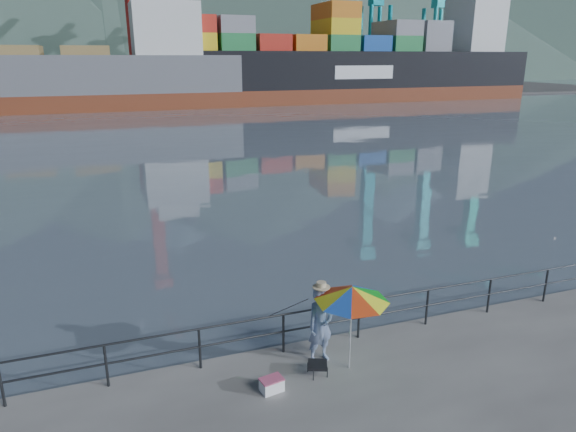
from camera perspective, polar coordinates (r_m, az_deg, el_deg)
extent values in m
cube|color=slate|center=(138.73, -19.06, 13.57)|extent=(500.00, 280.00, 0.00)
cube|color=#514F4C|center=(102.53, -12.85, 13.06)|extent=(200.00, 40.00, 0.40)
cylinder|color=#2D3033|center=(12.03, -5.12, -11.61)|extent=(22.00, 0.05, 0.05)
cylinder|color=#2D3033|center=(12.26, -5.06, -13.45)|extent=(22.00, 0.05, 0.05)
cube|color=#2D3033|center=(12.28, -5.05, -13.65)|extent=(22.00, 0.06, 1.00)
cone|color=#385147|center=(260.99, 11.94, 22.26)|extent=(257.92, 257.92, 62.00)
cube|color=gray|center=(101.46, -12.83, 13.76)|extent=(6.00, 2.40, 2.60)
cube|color=gray|center=(102.47, -9.12, 14.00)|extent=(6.00, 2.40, 2.60)
cube|color=#267F3F|center=(103.81, -5.51, 14.89)|extent=(6.00, 2.40, 5.20)
cube|color=#267F3F|center=(105.60, -1.97, 14.99)|extent=(6.00, 2.40, 5.20)
cube|color=gray|center=(107.80, 1.44, 14.35)|extent=(6.00, 2.40, 2.60)
cube|color=red|center=(110.29, 4.69, 14.37)|extent=(6.00, 2.40, 2.60)
cube|color=gray|center=(113.01, 7.85, 15.66)|extent=(6.00, 2.40, 7.80)
cube|color=yellow|center=(116.15, 10.78, 14.92)|extent=(6.00, 2.40, 5.20)
cube|color=orange|center=(119.53, 13.57, 14.81)|extent=(6.00, 2.40, 5.20)
cube|color=#267F3F|center=(104.33, -13.14, 15.26)|extent=(6.00, 2.40, 7.80)
cube|color=red|center=(105.31, -9.51, 15.48)|extent=(6.00, 2.40, 7.80)
cube|color=red|center=(106.72, -5.92, 14.94)|extent=(6.00, 2.40, 5.20)
cube|color=#194CA5|center=(108.51, -2.46, 14.36)|extent=(6.00, 2.40, 2.60)
cube|color=gray|center=(110.55, 0.87, 15.10)|extent=(6.00, 2.40, 5.20)
cube|color=red|center=(112.98, 4.07, 15.11)|extent=(6.00, 2.40, 5.20)
cube|color=#267F3F|center=(115.72, 7.13, 15.08)|extent=(6.00, 2.40, 5.20)
cube|color=yellow|center=(118.72, 10.07, 15.63)|extent=(6.00, 2.40, 7.80)
cube|color=#267F3F|center=(122.12, 12.75, 14.30)|extent=(6.00, 2.40, 2.60)
cube|color=gray|center=(107.31, -13.34, 15.29)|extent=(6.00, 2.40, 7.80)
imported|color=#2A4E8D|center=(12.05, 3.63, -11.96)|extent=(0.75, 0.58, 1.84)
cylinder|color=white|center=(11.82, 6.96, -12.64)|extent=(0.04, 0.04, 1.86)
cone|color=red|center=(11.38, 7.13, -8.57)|extent=(2.09, 2.09, 0.34)
cube|color=black|center=(11.89, 3.31, -16.18)|extent=(0.55, 0.55, 0.06)
cube|color=#2D3033|center=(11.97, 3.29, -16.74)|extent=(0.36, 0.36, 0.22)
cube|color=white|center=(11.46, -1.82, -18.29)|extent=(0.51, 0.39, 0.27)
cylinder|color=black|center=(13.21, -0.15, -13.69)|extent=(0.45, 1.75, 1.27)
cube|color=brown|center=(78.30, -25.89, 11.17)|extent=(54.01, 9.35, 2.50)
cube|color=slate|center=(78.10, -26.25, 13.89)|extent=(54.01, 9.35, 5.00)
cube|color=silver|center=(78.30, -13.52, 19.55)|extent=(9.00, 7.85, 7.00)
cube|color=brown|center=(88.17, 6.74, 13.23)|extent=(62.89, 10.48, 2.50)
cube|color=black|center=(87.99, 6.83, 15.87)|extent=(62.89, 10.48, 5.60)
cube|color=silver|center=(100.97, 20.04, 19.61)|extent=(7.00, 8.39, 10.00)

